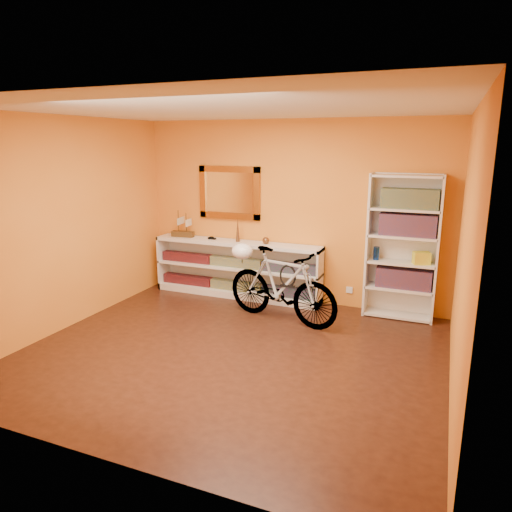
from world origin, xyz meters
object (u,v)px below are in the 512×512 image
at_px(bookcase, 402,248).
at_px(helmet, 242,251).
at_px(console_unit, 237,269).
at_px(bicycle, 281,285).

xyz_separation_m(bookcase, helmet, (-2.01, -0.59, -0.10)).
relative_size(console_unit, bookcase, 1.37).
xyz_separation_m(console_unit, helmet, (0.35, -0.57, 0.43)).
height_order(console_unit, bicycle, bicycle).
distance_m(console_unit, bookcase, 2.41).
distance_m(bookcase, helmet, 2.10).
bearing_deg(bicycle, helmet, 90.00).
bearing_deg(bicycle, bookcase, -48.84).
relative_size(console_unit, bicycle, 1.58).
xyz_separation_m(console_unit, bicycle, (0.96, -0.71, 0.06)).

